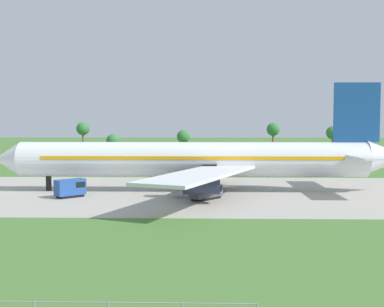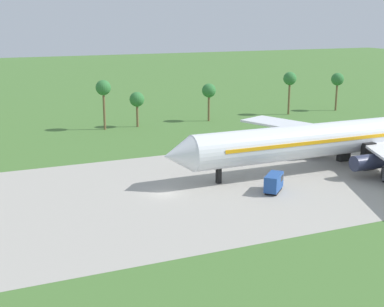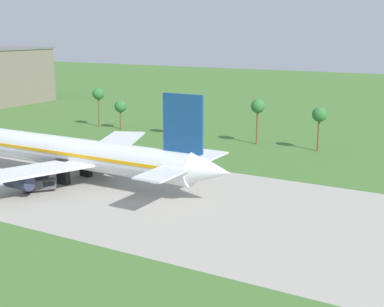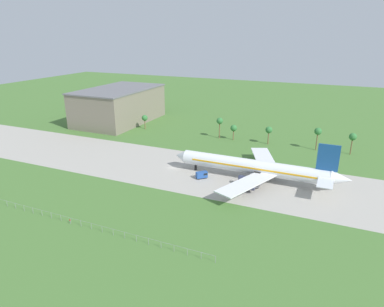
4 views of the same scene
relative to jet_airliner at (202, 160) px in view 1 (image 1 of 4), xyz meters
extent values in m
cylinder|color=white|center=(-1.69, 0.00, 0.06)|extent=(58.97, 5.90, 5.90)
cone|color=white|center=(-33.54, 0.00, 0.06)|extent=(4.72, 5.78, 5.78)
cube|color=#EFA314|center=(-1.69, 0.00, 0.50)|extent=(50.12, 6.01, 0.59)
cube|color=navy|center=(26.02, 0.00, 8.02)|extent=(7.67, 0.50, 10.02)
cube|color=white|center=(26.32, 0.00, 0.94)|extent=(5.31, 23.59, 0.30)
cube|color=white|center=(0.04, -14.08, -0.97)|extent=(17.65, 28.97, 0.44)
cube|color=white|center=(0.04, 14.08, -0.97)|extent=(17.65, 28.97, 0.44)
cylinder|color=#2D334C|center=(-2.37, -7.08, -2.70)|extent=(5.31, 2.65, 2.65)
cylinder|color=#2D334C|center=(0.01, -12.97, -2.70)|extent=(5.31, 2.65, 2.65)
cylinder|color=#2D334C|center=(-2.37, 7.08, -2.70)|extent=(5.31, 2.65, 2.65)
cylinder|color=#2D334C|center=(0.01, 12.97, -2.70)|extent=(5.31, 2.65, 2.65)
cube|color=black|center=(-26.46, 0.00, -2.97)|extent=(0.70, 0.90, 4.88)
cube|color=black|center=(1.26, -3.24, -2.97)|extent=(2.40, 1.20, 4.88)
cube|color=black|center=(1.26, 3.24, -2.97)|extent=(2.40, 1.20, 4.88)
cube|color=black|center=(-20.62, -7.43, -5.21)|extent=(4.07, 4.05, 0.40)
cube|color=#234C99|center=(-20.62, -7.43, -3.78)|extent=(4.71, 4.68, 2.46)
cube|color=black|center=(-19.71, -6.53, -3.41)|extent=(2.59, 2.59, 0.90)
cube|color=black|center=(0.70, -8.97, -5.21)|extent=(4.56, 4.96, 0.40)
cube|color=#4C4C51|center=(0.70, -8.97, -4.16)|extent=(5.28, 5.76, 1.72)
cube|color=black|center=(1.73, -7.74, -3.90)|extent=(2.88, 2.88, 0.90)
cylinder|color=brown|center=(19.01, 49.15, -0.75)|extent=(0.56, 0.56, 9.33)
sphere|color=#337538|center=(19.01, 49.15, 4.51)|extent=(3.60, 3.60, 3.60)
cylinder|color=brown|center=(-5.39, 49.15, -1.75)|extent=(0.56, 0.56, 7.33)
sphere|color=#337538|center=(-5.39, 49.15, 2.52)|extent=(3.60, 3.60, 3.60)
cylinder|color=brown|center=(-32.92, 49.15, -0.67)|extent=(0.56, 0.56, 9.48)
sphere|color=#337538|center=(-32.92, 49.15, 4.67)|extent=(3.60, 3.60, 3.60)
cylinder|color=brown|center=(-24.72, 49.15, -2.31)|extent=(0.56, 0.56, 6.22)
sphere|color=#337538|center=(-24.72, 49.15, 1.40)|extent=(3.60, 3.60, 3.60)
cylinder|color=brown|center=(35.06, 49.15, -1.20)|extent=(0.56, 0.56, 8.42)
sphere|color=#337538|center=(35.06, 49.15, 3.61)|extent=(3.60, 3.60, 3.60)
camera|label=1|loc=(0.51, -81.74, 6.31)|focal=45.00mm
camera|label=2|loc=(-63.23, -74.81, 21.03)|focal=50.00mm
camera|label=3|loc=(71.57, -76.52, 23.46)|focal=50.00mm
camera|label=4|loc=(27.58, -126.88, 50.95)|focal=32.00mm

